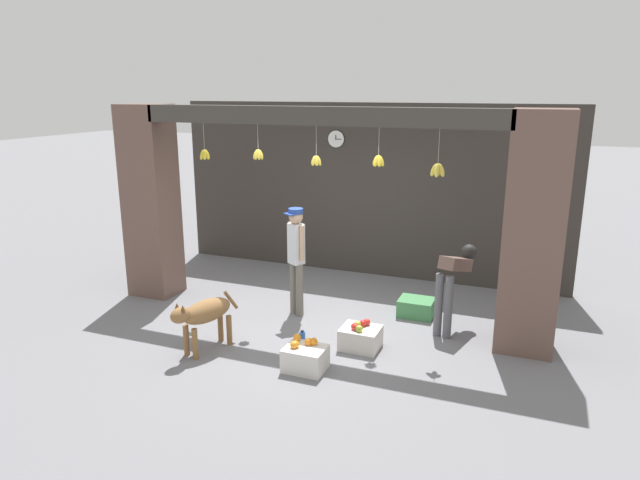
% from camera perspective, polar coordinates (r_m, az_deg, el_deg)
% --- Properties ---
extents(ground_plane, '(60.00, 60.00, 0.00)m').
position_cam_1_polar(ground_plane, '(8.09, -0.98, -8.42)').
color(ground_plane, slate).
extents(shop_back_wall, '(6.92, 0.12, 2.98)m').
position_cam_1_polar(shop_back_wall, '(9.96, 4.60, 4.96)').
color(shop_back_wall, '#38332D').
rests_on(shop_back_wall, ground_plane).
extents(shop_pillar_left, '(0.70, 0.60, 2.98)m').
position_cam_1_polar(shop_pillar_left, '(9.29, -16.54, 3.66)').
color(shop_pillar_left, brown).
rests_on(shop_pillar_left, ground_plane).
extents(shop_pillar_right, '(0.70, 0.60, 2.98)m').
position_cam_1_polar(shop_pillar_right, '(7.36, 20.58, 0.50)').
color(shop_pillar_right, brown).
rests_on(shop_pillar_right, ground_plane).
extents(storefront_awning, '(5.02, 0.27, 0.84)m').
position_cam_1_polar(storefront_awning, '(7.55, -0.71, 12.13)').
color(storefront_awning, '#3D3833').
extents(dog, '(0.51, 1.01, 0.73)m').
position_cam_1_polar(dog, '(7.27, -11.53, -7.23)').
color(dog, olive).
rests_on(dog, ground_plane).
extents(shopkeeper, '(0.31, 0.30, 1.58)m').
position_cam_1_polar(shopkeeper, '(8.14, -2.39, -1.38)').
color(shopkeeper, '#6B665B').
rests_on(shopkeeper, ground_plane).
extents(worker_stooping, '(0.43, 0.84, 1.12)m').
position_cam_1_polar(worker_stooping, '(7.82, 13.19, -3.74)').
color(worker_stooping, '#56565B').
rests_on(worker_stooping, ground_plane).
extents(fruit_crate_oranges, '(0.48, 0.39, 0.37)m').
position_cam_1_polar(fruit_crate_oranges, '(6.81, -1.51, -11.66)').
color(fruit_crate_oranges, silver).
rests_on(fruit_crate_oranges, ground_plane).
extents(fruit_crate_apples, '(0.49, 0.42, 0.36)m').
position_cam_1_polar(fruit_crate_apples, '(7.35, 4.06, -9.65)').
color(fruit_crate_apples, silver).
rests_on(fruit_crate_apples, ground_plane).
extents(produce_box_green, '(0.50, 0.41, 0.25)m').
position_cam_1_polar(produce_box_green, '(8.45, 9.60, -6.66)').
color(produce_box_green, '#42844C').
rests_on(produce_box_green, ground_plane).
extents(water_bottle, '(0.08, 0.08, 0.23)m').
position_cam_1_polar(water_bottle, '(7.36, -1.78, -9.92)').
color(water_bottle, '#2D60AD').
rests_on(water_bottle, ground_plane).
extents(wall_clock, '(0.30, 0.03, 0.30)m').
position_cam_1_polar(wall_clock, '(9.95, 1.62, 10.07)').
color(wall_clock, black).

